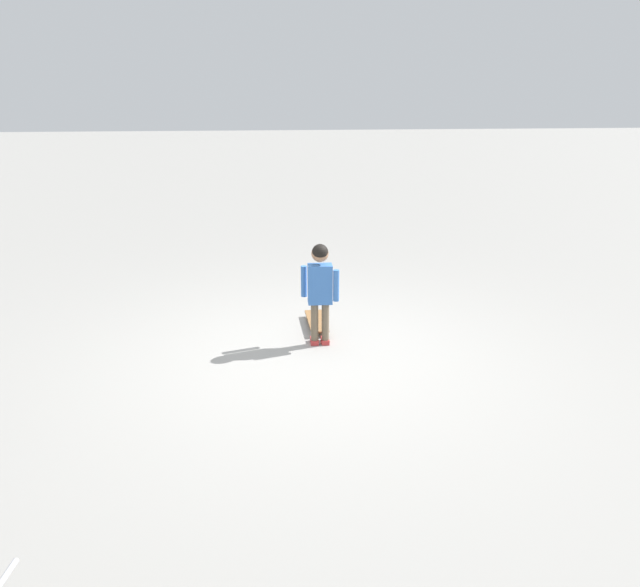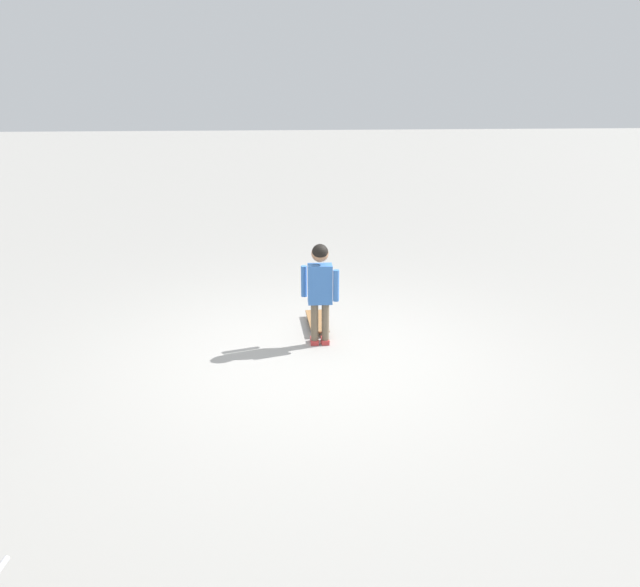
% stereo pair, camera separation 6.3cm
% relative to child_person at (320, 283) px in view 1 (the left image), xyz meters
% --- Properties ---
extents(ground_plane, '(50.00, 50.00, 0.00)m').
position_rel_child_person_xyz_m(ground_plane, '(0.33, -0.12, -0.66)').
color(ground_plane, gray).
extents(child_person, '(0.22, 0.37, 1.06)m').
position_rel_child_person_xyz_m(child_person, '(0.00, 0.00, 0.00)').
color(child_person, brown).
rests_on(child_person, ground).
extents(skateboard, '(0.66, 0.23, 0.07)m').
position_rel_child_person_xyz_m(skateboard, '(-0.48, -0.00, -0.60)').
color(skateboard, olive).
rests_on(skateboard, ground).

